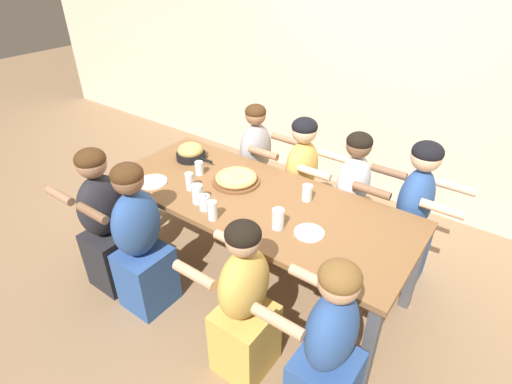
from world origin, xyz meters
name	(u,v)px	position (x,y,z in m)	size (l,w,h in m)	color
ground_plane	(256,275)	(0.00, 0.00, 0.00)	(18.00, 18.00, 0.00)	#896B4C
restaurant_back_panel	(371,34)	(0.00, 1.79, 1.60)	(10.00, 0.06, 3.20)	beige
dining_table	(256,206)	(0.00, 0.00, 0.68)	(2.29, 0.93, 0.76)	brown
pizza_board_main	(236,179)	(-0.25, 0.09, 0.79)	(0.36, 0.36, 0.06)	brown
skillet_bowl	(191,152)	(-0.80, 0.17, 0.82)	(0.36, 0.25, 0.14)	black
empty_plate_a	(309,233)	(0.51, -0.14, 0.76)	(0.19, 0.19, 0.02)	white
empty_plate_b	(152,182)	(-0.77, -0.29, 0.76)	(0.23, 0.23, 0.02)	white
cocktail_glass_blue	(205,203)	(-0.20, -0.32, 0.81)	(0.08, 0.08, 0.13)	silver
drinking_glass_a	(190,182)	(-0.47, -0.19, 0.81)	(0.06, 0.06, 0.13)	silver
drinking_glass_b	(197,195)	(-0.30, -0.29, 0.82)	(0.08, 0.08, 0.14)	silver
drinking_glass_c	(307,193)	(0.31, 0.19, 0.81)	(0.07, 0.07, 0.12)	silver
drinking_glass_d	(278,220)	(0.32, -0.20, 0.82)	(0.08, 0.08, 0.14)	silver
drinking_glass_e	(213,212)	(-0.08, -0.38, 0.82)	(0.06, 0.06, 0.14)	silver
drinking_glass_f	(199,168)	(-0.56, 0.02, 0.81)	(0.07, 0.07, 0.11)	silver
diner_near_right	(328,354)	(0.95, -0.69, 0.52)	(0.51, 0.40, 1.14)	#2D5193
diner_near_midleft	(140,244)	(-0.49, -0.69, 0.54)	(0.51, 0.40, 1.18)	#2D5193
diner_near_midright	(244,307)	(0.41, -0.69, 0.51)	(0.51, 0.40, 1.12)	gold
diner_far_center	(301,184)	(-0.02, 0.69, 0.53)	(0.51, 0.40, 1.14)	gold
diner_near_left	(106,225)	(-0.87, -0.69, 0.54)	(0.51, 0.40, 1.17)	#232328
diner_far_midright	(351,203)	(0.45, 0.69, 0.52)	(0.51, 0.40, 1.14)	silver
diner_far_midleft	(256,169)	(-0.50, 0.69, 0.52)	(0.51, 0.40, 1.15)	#99999E
diner_far_right	(411,220)	(0.93, 0.69, 0.56)	(0.51, 0.40, 1.19)	#2D5193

